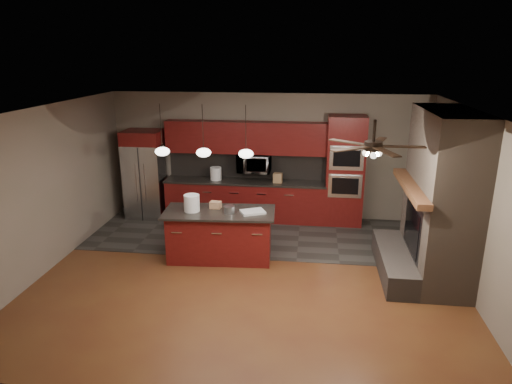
# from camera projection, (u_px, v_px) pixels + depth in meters

# --- Properties ---
(ground) EXTENTS (7.00, 7.00, 0.00)m
(ground) POSITION_uv_depth(u_px,v_px,m) (249.00, 275.00, 7.80)
(ground) COLOR brown
(ground) RESTS_ON ground
(ceiling) EXTENTS (7.00, 6.00, 0.02)m
(ceiling) POSITION_uv_depth(u_px,v_px,m) (249.00, 110.00, 6.97)
(ceiling) COLOR white
(ceiling) RESTS_ON back_wall
(back_wall) EXTENTS (7.00, 0.02, 2.80)m
(back_wall) POSITION_uv_depth(u_px,v_px,m) (268.00, 156.00, 10.23)
(back_wall) COLOR gray
(back_wall) RESTS_ON ground
(right_wall) EXTENTS (0.02, 6.00, 2.80)m
(right_wall) POSITION_uv_depth(u_px,v_px,m) (475.00, 206.00, 6.97)
(right_wall) COLOR gray
(right_wall) RESTS_ON ground
(left_wall) EXTENTS (0.02, 6.00, 2.80)m
(left_wall) POSITION_uv_depth(u_px,v_px,m) (47.00, 189.00, 7.81)
(left_wall) COLOR gray
(left_wall) RESTS_ON ground
(slate_tile_patch) EXTENTS (7.00, 2.40, 0.01)m
(slate_tile_patch) POSITION_uv_depth(u_px,v_px,m) (261.00, 234.00, 9.50)
(slate_tile_patch) COLOR #353330
(slate_tile_patch) RESTS_ON ground
(fireplace_column) EXTENTS (1.30, 2.10, 2.80)m
(fireplace_column) POSITION_uv_depth(u_px,v_px,m) (437.00, 203.00, 7.43)
(fireplace_column) COLOR brown
(fireplace_column) RESTS_ON ground
(back_cabinetry) EXTENTS (3.59, 0.64, 2.20)m
(back_cabinetry) POSITION_uv_depth(u_px,v_px,m) (245.00, 180.00, 10.19)
(back_cabinetry) COLOR #611312
(back_cabinetry) RESTS_ON ground
(oven_tower) EXTENTS (0.80, 0.63, 2.38)m
(oven_tower) POSITION_uv_depth(u_px,v_px,m) (345.00, 171.00, 9.79)
(oven_tower) COLOR #611312
(oven_tower) RESTS_ON ground
(microwave) EXTENTS (0.73, 0.41, 0.50)m
(microwave) POSITION_uv_depth(u_px,v_px,m) (254.00, 163.00, 10.05)
(microwave) COLOR silver
(microwave) RESTS_ON back_cabinetry
(refrigerator) EXTENTS (0.85, 0.75, 1.99)m
(refrigerator) POSITION_uv_depth(u_px,v_px,m) (146.00, 174.00, 10.32)
(refrigerator) COLOR silver
(refrigerator) RESTS_ON ground
(kitchen_island) EXTENTS (2.04, 1.03, 0.92)m
(kitchen_island) POSITION_uv_depth(u_px,v_px,m) (220.00, 235.00, 8.30)
(kitchen_island) COLOR #611312
(kitchen_island) RESTS_ON ground
(white_bucket) EXTENTS (0.38, 0.38, 0.30)m
(white_bucket) POSITION_uv_depth(u_px,v_px,m) (192.00, 203.00, 8.13)
(white_bucket) COLOR white
(white_bucket) RESTS_ON kitchen_island
(paint_can) EXTENTS (0.22, 0.22, 0.13)m
(paint_can) POSITION_uv_depth(u_px,v_px,m) (229.00, 209.00, 8.05)
(paint_can) COLOR #A6A5AA
(paint_can) RESTS_ON kitchen_island
(paint_tray) EXTENTS (0.49, 0.43, 0.04)m
(paint_tray) POSITION_uv_depth(u_px,v_px,m) (253.00, 212.00, 8.07)
(paint_tray) COLOR silver
(paint_tray) RESTS_ON kitchen_island
(cardboard_box) EXTENTS (0.21, 0.16, 0.13)m
(cardboard_box) POSITION_uv_depth(u_px,v_px,m) (216.00, 205.00, 8.30)
(cardboard_box) COLOR tan
(cardboard_box) RESTS_ON kitchen_island
(counter_bucket) EXTENTS (0.25, 0.25, 0.29)m
(counter_bucket) POSITION_uv_depth(u_px,v_px,m) (216.00, 174.00, 10.19)
(counter_bucket) COLOR white
(counter_bucket) RESTS_ON back_cabinetry
(counter_box) EXTENTS (0.20, 0.17, 0.21)m
(counter_box) POSITION_uv_depth(u_px,v_px,m) (278.00, 178.00, 9.98)
(counter_box) COLOR #9F7952
(counter_box) RESTS_ON back_cabinetry
(pendant_left) EXTENTS (0.26, 0.26, 0.92)m
(pendant_left) POSITION_uv_depth(u_px,v_px,m) (162.00, 151.00, 8.08)
(pendant_left) COLOR black
(pendant_left) RESTS_ON ceiling
(pendant_center) EXTENTS (0.26, 0.26, 0.92)m
(pendant_center) POSITION_uv_depth(u_px,v_px,m) (204.00, 152.00, 7.99)
(pendant_center) COLOR black
(pendant_center) RESTS_ON ceiling
(pendant_right) EXTENTS (0.26, 0.26, 0.92)m
(pendant_right) POSITION_uv_depth(u_px,v_px,m) (246.00, 153.00, 7.90)
(pendant_right) COLOR black
(pendant_right) RESTS_ON ceiling
(ceiling_fan) EXTENTS (1.27, 1.33, 0.41)m
(ceiling_fan) POSITION_uv_depth(u_px,v_px,m) (373.00, 145.00, 6.10)
(ceiling_fan) COLOR black
(ceiling_fan) RESTS_ON ceiling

